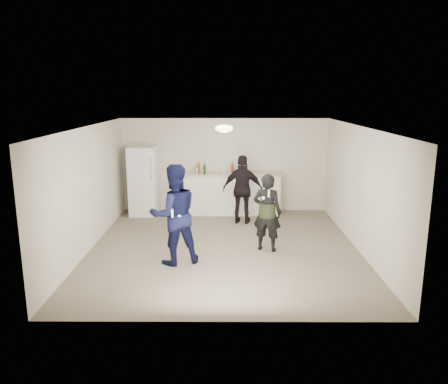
{
  "coord_description": "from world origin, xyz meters",
  "views": [
    {
      "loc": [
        0.04,
        -8.59,
        3.15
      ],
      "look_at": [
        0.0,
        0.2,
        1.15
      ],
      "focal_mm": 35.0,
      "sensor_mm": 36.0,
      "label": 1
    }
  ],
  "objects_px": {
    "woman": "(267,212)",
    "spectator": "(243,190)",
    "counter": "(230,194)",
    "fridge": "(143,181)",
    "shaker": "(197,170)",
    "man": "(174,215)"
  },
  "relations": [
    {
      "from": "counter",
      "to": "woman",
      "type": "distance_m",
      "value": 2.88
    },
    {
      "from": "shaker",
      "to": "man",
      "type": "relative_size",
      "value": 0.09
    },
    {
      "from": "shaker",
      "to": "counter",
      "type": "bearing_deg",
      "value": 0.28
    },
    {
      "from": "fridge",
      "to": "woman",
      "type": "height_order",
      "value": "fridge"
    },
    {
      "from": "counter",
      "to": "woman",
      "type": "xyz_separation_m",
      "value": [
        0.72,
        -2.77,
        0.27
      ]
    },
    {
      "from": "counter",
      "to": "fridge",
      "type": "xyz_separation_m",
      "value": [
        -2.28,
        -0.07,
        0.38
      ]
    },
    {
      "from": "counter",
      "to": "spectator",
      "type": "height_order",
      "value": "spectator"
    },
    {
      "from": "fridge",
      "to": "spectator",
      "type": "relative_size",
      "value": 1.06
    },
    {
      "from": "fridge",
      "to": "man",
      "type": "xyz_separation_m",
      "value": [
        1.2,
        -3.4,
        0.05
      ]
    },
    {
      "from": "woman",
      "to": "spectator",
      "type": "bearing_deg",
      "value": -58.36
    },
    {
      "from": "counter",
      "to": "fridge",
      "type": "height_order",
      "value": "fridge"
    },
    {
      "from": "counter",
      "to": "woman",
      "type": "height_order",
      "value": "woman"
    },
    {
      "from": "woman",
      "to": "spectator",
      "type": "xyz_separation_m",
      "value": [
        -0.42,
        1.91,
        0.05
      ]
    },
    {
      "from": "shaker",
      "to": "man",
      "type": "bearing_deg",
      "value": -93.36
    },
    {
      "from": "spectator",
      "to": "shaker",
      "type": "bearing_deg",
      "value": -25.53
    },
    {
      "from": "woman",
      "to": "spectator",
      "type": "height_order",
      "value": "spectator"
    },
    {
      "from": "woman",
      "to": "spectator",
      "type": "distance_m",
      "value": 1.95
    },
    {
      "from": "shaker",
      "to": "man",
      "type": "xyz_separation_m",
      "value": [
        -0.2,
        -3.46,
        -0.23
      ]
    },
    {
      "from": "counter",
      "to": "spectator",
      "type": "distance_m",
      "value": 0.97
    },
    {
      "from": "shaker",
      "to": "spectator",
      "type": "height_order",
      "value": "spectator"
    },
    {
      "from": "fridge",
      "to": "shaker",
      "type": "distance_m",
      "value": 1.43
    },
    {
      "from": "shaker",
      "to": "fridge",
      "type": "bearing_deg",
      "value": -177.33
    }
  ]
}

